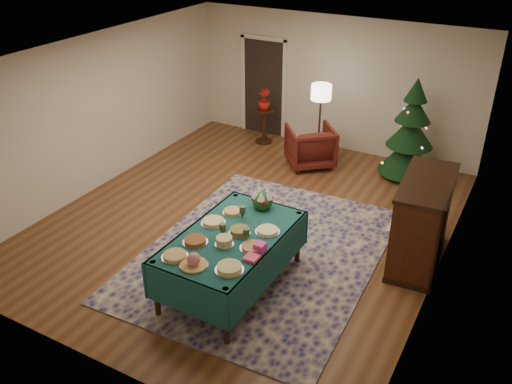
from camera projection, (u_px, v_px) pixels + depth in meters
The scene contains 26 objects.
room_shell at pixel (248, 144), 8.21m from camera, with size 7.00×7.00×7.00m.
doorway at pixel (264, 85), 11.69m from camera, with size 1.08×0.04×2.16m.
rug at pixel (263, 253), 8.02m from camera, with size 3.20×4.20×0.02m, color #19144C.
buffet_table at pixel (231, 246), 7.03m from camera, with size 1.25×2.12×0.82m.
platter_0 at pixel (175, 256), 6.52m from camera, with size 0.33×0.33×0.05m.
platter_1 at pixel (194, 261), 6.35m from camera, with size 0.34×0.34×0.18m.
platter_2 at pixel (229, 268), 6.29m from camera, with size 0.34×0.34×0.07m.
platter_3 at pixel (195, 241), 6.80m from camera, with size 0.32×0.32×0.06m.
platter_4 at pixel (224, 241), 6.74m from camera, with size 0.24×0.24×0.11m.
platter_5 at pixel (252, 247), 6.69m from camera, with size 0.32×0.32×0.05m.
platter_6 at pixel (213, 222), 7.20m from camera, with size 0.33×0.33×0.06m.
platter_7 at pixel (239, 231), 6.98m from camera, with size 0.29×0.29×0.08m.
platter_8 at pixel (267, 231), 7.02m from camera, with size 0.32×0.32×0.05m.
platter_9 at pixel (233, 211), 7.45m from camera, with size 0.28×0.28×0.05m.
goblet_0 at pixel (243, 212), 7.28m from camera, with size 0.09×0.09×0.19m.
goblet_1 at pixel (246, 235), 6.79m from camera, with size 0.09×0.09×0.19m.
goblet_2 at pixel (223, 230), 6.89m from camera, with size 0.09×0.09×0.19m.
napkin_stack at pixel (252, 258), 6.48m from camera, with size 0.16×0.16×0.04m, color #FA457F.
gift_box at pixel (260, 247), 6.63m from camera, with size 0.13×0.13×0.11m, color #DE3D9B.
centerpiece at pixel (263, 199), 7.51m from camera, with size 0.29×0.30×0.34m.
armchair at pixel (310, 144), 10.51m from camera, with size 0.85×0.80×0.87m, color #4F1710.
floor_lamp at pixel (321, 97), 10.20m from camera, with size 0.38×0.38×1.59m.
side_table at pixel (264, 127), 11.56m from camera, with size 0.41×0.41×0.73m.
potted_plant at pixel (264, 104), 11.32m from camera, with size 0.25×0.45×0.25m, color #A7140B.
christmas_tree at pixel (411, 134), 9.90m from camera, with size 1.11×1.11×1.90m.
piano at pixel (421, 222), 7.59m from camera, with size 0.81×1.55×1.30m.
Camera 1 is at (3.76, -6.57, 4.62)m, focal length 38.00 mm.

